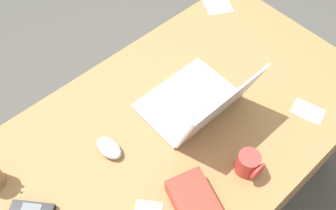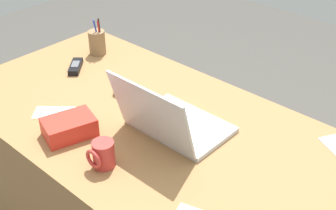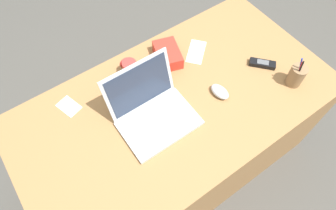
{
  "view_description": "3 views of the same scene",
  "coord_description": "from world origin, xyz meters",
  "px_view_note": "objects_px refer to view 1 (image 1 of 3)",
  "views": [
    {
      "loc": [
        0.42,
        0.45,
        1.78
      ],
      "look_at": [
        -0.03,
        -0.04,
        0.8
      ],
      "focal_mm": 38.04,
      "sensor_mm": 36.0,
      "label": 1
    },
    {
      "loc": [
        -0.98,
        0.94,
        1.64
      ],
      "look_at": [
        -0.06,
        -0.06,
        0.76
      ],
      "focal_mm": 48.09,
      "sensor_mm": 36.0,
      "label": 2
    },
    {
      "loc": [
        -0.47,
        -0.59,
        1.91
      ],
      "look_at": [
        -0.06,
        -0.02,
        0.77
      ],
      "focal_mm": 31.95,
      "sensor_mm": 36.0,
      "label": 3
    }
  ],
  "objects_px": {
    "laptop": "(198,102)",
    "computer_mouse": "(109,148)",
    "coffee_mug_white": "(248,164)",
    "cordless_phone": "(33,210)",
    "snack_bag": "(194,202)"
  },
  "relations": [
    {
      "from": "laptop",
      "to": "computer_mouse",
      "type": "bearing_deg",
      "value": -13.57
    },
    {
      "from": "laptop",
      "to": "coffee_mug_white",
      "type": "relative_size",
      "value": 3.8
    },
    {
      "from": "cordless_phone",
      "to": "snack_bag",
      "type": "height_order",
      "value": "snack_bag"
    },
    {
      "from": "coffee_mug_white",
      "to": "cordless_phone",
      "type": "relative_size",
      "value": 0.7
    },
    {
      "from": "laptop",
      "to": "snack_bag",
      "type": "bearing_deg",
      "value": 43.84
    },
    {
      "from": "computer_mouse",
      "to": "cordless_phone",
      "type": "xyz_separation_m",
      "value": [
        0.29,
        0.01,
        -0.01
      ]
    },
    {
      "from": "coffee_mug_white",
      "to": "cordless_phone",
      "type": "height_order",
      "value": "coffee_mug_white"
    },
    {
      "from": "cordless_phone",
      "to": "laptop",
      "type": "bearing_deg",
      "value": 173.58
    },
    {
      "from": "laptop",
      "to": "computer_mouse",
      "type": "distance_m",
      "value": 0.34
    },
    {
      "from": "snack_bag",
      "to": "computer_mouse",
      "type": "bearing_deg",
      "value": -76.51
    },
    {
      "from": "cordless_phone",
      "to": "snack_bag",
      "type": "distance_m",
      "value": 0.49
    },
    {
      "from": "coffee_mug_white",
      "to": "snack_bag",
      "type": "bearing_deg",
      "value": -7.86
    },
    {
      "from": "computer_mouse",
      "to": "coffee_mug_white",
      "type": "xyz_separation_m",
      "value": [
        -0.29,
        0.35,
        0.03
      ]
    },
    {
      "from": "laptop",
      "to": "snack_bag",
      "type": "relative_size",
      "value": 1.97
    },
    {
      "from": "laptop",
      "to": "coffee_mug_white",
      "type": "bearing_deg",
      "value": 80.84
    }
  ]
}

